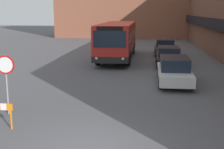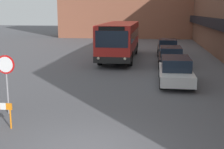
# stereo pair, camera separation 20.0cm
# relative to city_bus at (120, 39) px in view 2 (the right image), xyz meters

# --- Properties ---
(city_bus) EXTENTS (2.67, 10.96, 3.12)m
(city_bus) POSITION_rel_city_bus_xyz_m (0.00, 0.00, 0.00)
(city_bus) COLOR red
(city_bus) RESTS_ON ground_plane
(parked_car_front) EXTENTS (1.86, 4.85, 1.52)m
(parked_car_front) POSITION_rel_city_bus_xyz_m (4.23, -8.89, -0.97)
(parked_car_front) COLOR silver
(parked_car_front) RESTS_ON ground_plane
(parked_car_middle) EXTENTS (1.84, 4.59, 1.46)m
(parked_car_middle) POSITION_rel_city_bus_xyz_m (4.23, -2.98, -1.00)
(parked_car_middle) COLOR black
(parked_car_middle) RESTS_ON ground_plane
(parked_car_back) EXTENTS (1.88, 4.30, 1.50)m
(parked_car_back) POSITION_rel_city_bus_xyz_m (4.23, 3.03, -0.97)
(parked_car_back) COLOR #38383D
(parked_car_back) RESTS_ON ground_plane
(stop_sign) EXTENTS (0.76, 0.08, 2.43)m
(stop_sign) POSITION_rel_city_bus_xyz_m (-2.90, -15.42, 0.04)
(stop_sign) COLOR gray
(stop_sign) RESTS_ON ground_plane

